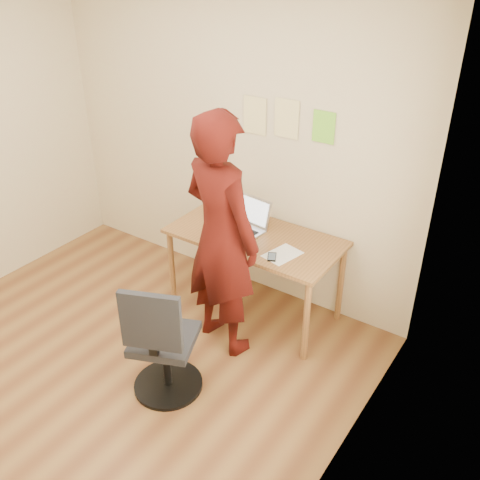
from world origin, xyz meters
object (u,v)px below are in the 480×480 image
Objects in this scene: desk at (255,245)px; office_chair at (162,348)px; phone at (272,257)px; person at (221,237)px; laptop at (245,223)px.

desk is 1.47× the size of office_chair.
phone is (0.29, -0.21, 0.09)m from desk.
office_chair is 0.89m from person.
phone is at bearing -126.24° from person.
laptop reaches higher than desk.
office_chair is at bearing 103.21° from person.
office_chair is (0.13, -1.22, -0.39)m from laptop.
phone is (0.41, -0.26, -0.05)m from laptop.
desk is at bearing 67.65° from office_chair.
laptop is at bearing -63.12° from person.
desk is at bearing -13.99° from laptop.
laptop is at bearing 73.65° from office_chair.
person is (-0.00, 0.71, 0.54)m from office_chair.
desk is at bearing 116.07° from phone.
person reaches higher than office_chair.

